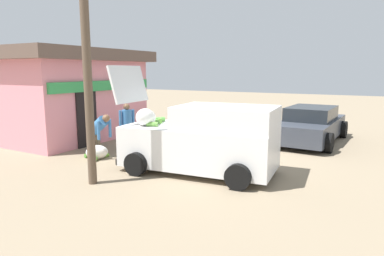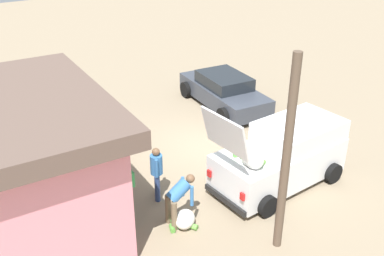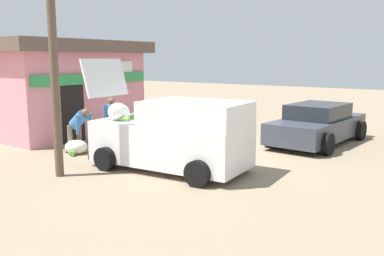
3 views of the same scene
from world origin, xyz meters
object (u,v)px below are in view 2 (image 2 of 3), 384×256
parked_sedan (224,91)px  paint_bucket (98,151)px  vendor_standing (157,170)px  unloaded_banana_pile (184,220)px  delivery_van (283,155)px  storefront_bar (15,166)px  customer_bending (178,196)px

parked_sedan → paint_bucket: parked_sedan is taller
vendor_standing → unloaded_banana_pile: (-1.49, 0.02, -0.72)m
delivery_van → parked_sedan: (5.49, -1.86, -0.27)m
parked_sedan → vendor_standing: size_ratio=2.91×
storefront_bar → unloaded_banana_pile: (-2.16, -3.42, -1.60)m
customer_bending → paint_bucket: 4.53m
delivery_van → unloaded_banana_pile: bearing=94.2°
unloaded_banana_pile → paint_bucket: (4.64, 0.54, -0.04)m
customer_bending → unloaded_banana_pile: bearing=-161.4°
delivery_van → parked_sedan: delivery_van is taller
vendor_standing → storefront_bar: bearing=78.9°
vendor_standing → customer_bending: (-1.31, 0.08, -0.06)m
delivery_van → vendor_standing: (1.24, 3.48, 0.01)m
paint_bucket → customer_bending: bearing=-173.9°
paint_bucket → vendor_standing: bearing=-170.0°
paint_bucket → unloaded_banana_pile: bearing=-173.4°
storefront_bar → paint_bucket: (2.47, -2.89, -1.64)m
delivery_van → vendor_standing: bearing=70.5°
storefront_bar → delivery_van: (-1.91, -6.92, -0.89)m
vendor_standing → customer_bending: 1.31m
parked_sedan → vendor_standing: 6.84m
vendor_standing → unloaded_banana_pile: bearing=179.3°
delivery_van → customer_bending: 3.56m
storefront_bar → paint_bucket: size_ratio=19.20×
delivery_van → paint_bucket: delivery_van is taller
unloaded_banana_pile → paint_bucket: unloaded_banana_pile is taller
storefront_bar → customer_bending: (-1.98, -3.36, -0.95)m
unloaded_banana_pile → parked_sedan: bearing=-43.0°
parked_sedan → unloaded_banana_pile: 7.87m
delivery_van → unloaded_banana_pile: delivery_van is taller
parked_sedan → unloaded_banana_pile: size_ratio=5.21×
parked_sedan → customer_bending: bearing=135.7°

